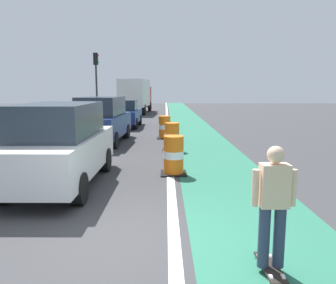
{
  "coord_description": "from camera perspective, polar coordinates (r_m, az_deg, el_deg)",
  "views": [
    {
      "loc": [
        0.76,
        -4.95,
        2.39
      ],
      "look_at": [
        0.83,
        3.14,
        1.1
      ],
      "focal_mm": 35.76,
      "sensor_mm": 36.0,
      "label": 1
    }
  ],
  "objects": [
    {
      "name": "ground_plane",
      "position": [
        5.55,
        -8.67,
        -16.58
      ],
      "size": [
        100.0,
        100.0,
        0.0
      ],
      "primitive_type": "plane",
      "color": "#38383A"
    },
    {
      "name": "bike_lane_strip",
      "position": [
        17.19,
        5.03,
        1.07
      ],
      "size": [
        2.5,
        80.0,
        0.01
      ],
      "primitive_type": "cube",
      "color": "#286B51",
      "rests_on": "ground"
    },
    {
      "name": "lane_divider_stripe",
      "position": [
        17.11,
        0.02,
        1.07
      ],
      "size": [
        0.2,
        80.0,
        0.01
      ],
      "primitive_type": "cube",
      "color": "silver",
      "rests_on": "ground"
    },
    {
      "name": "skateboarder_on_lane",
      "position": [
        4.56,
        17.49,
        -10.33
      ],
      "size": [
        0.57,
        0.8,
        1.69
      ],
      "color": "black",
      "rests_on": "ground"
    },
    {
      "name": "parked_suv_nearest",
      "position": [
        8.66,
        -17.99,
        -0.37
      ],
      "size": [
        1.97,
        4.62,
        2.04
      ],
      "color": "silver",
      "rests_on": "ground"
    },
    {
      "name": "parked_suv_second",
      "position": [
        15.09,
        -11.2,
        3.76
      ],
      "size": [
        2.12,
        4.7,
        2.04
      ],
      "color": "navy",
      "rests_on": "ground"
    },
    {
      "name": "parked_sedan_third",
      "position": [
        21.13,
        -7.52,
        4.78
      ],
      "size": [
        1.99,
        4.14,
        1.7
      ],
      "color": "navy",
      "rests_on": "ground"
    },
    {
      "name": "traffic_barrel_front",
      "position": [
        9.39,
        0.96,
        -2.34
      ],
      "size": [
        0.73,
        0.73,
        1.09
      ],
      "color": "orange",
      "rests_on": "ground"
    },
    {
      "name": "traffic_barrel_mid",
      "position": [
        12.96,
        0.68,
        0.84
      ],
      "size": [
        0.73,
        0.73,
        1.09
      ],
      "color": "orange",
      "rests_on": "ground"
    },
    {
      "name": "traffic_barrel_back",
      "position": [
        16.18,
        -0.59,
        2.49
      ],
      "size": [
        0.73,
        0.73,
        1.09
      ],
      "color": "orange",
      "rests_on": "ground"
    },
    {
      "name": "delivery_truck_down_block",
      "position": [
        33.06,
        -5.48,
        8.11
      ],
      "size": [
        2.75,
        7.72,
        3.23
      ],
      "color": "silver",
      "rests_on": "ground"
    },
    {
      "name": "traffic_light_corner",
      "position": [
        26.96,
        -12.13,
        11.25
      ],
      "size": [
        0.41,
        0.32,
        5.1
      ],
      "color": "#2D2D2D",
      "rests_on": "ground"
    },
    {
      "name": "pedestrian_crossing",
      "position": [
        25.06,
        -11.09,
        5.43
      ],
      "size": [
        0.34,
        0.2,
        1.61
      ],
      "color": "#33333D",
      "rests_on": "ground"
    }
  ]
}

